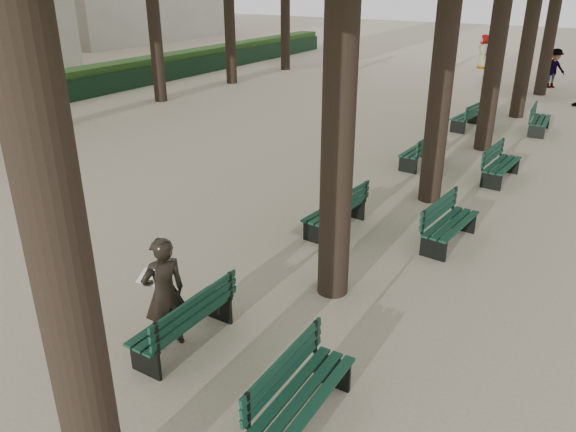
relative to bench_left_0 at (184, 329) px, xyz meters
The scene contains 16 objects.
ground 0.68m from the bench_left_0, 125.72° to the right, with size 120.00×120.00×0.00m, color tan.
bench_left_0 is the anchor object (origin of this frame).
bench_left_1 4.75m from the bench_left_0, 90.00° to the left, with size 0.72×1.84×0.92m.
bench_left_2 9.90m from the bench_left_0, 90.00° to the left, with size 0.65×1.82×0.92m.
bench_left_3 14.72m from the bench_left_0, 90.00° to the left, with size 0.76×1.85×0.92m.
bench_right_0 2.31m from the bench_left_0, 10.86° to the right, with size 0.61×1.81×0.92m.
bench_right_1 5.80m from the bench_left_0, 67.01° to the left, with size 0.72×1.84×0.92m.
bench_right_2 10.03m from the bench_left_0, 76.94° to the left, with size 0.68×1.83×0.92m.
bench_right_3 15.59m from the bench_left_0, 81.64° to the left, with size 0.68×1.83×0.92m.
man_with_map 0.64m from the bench_left_0, 150.91° to the right, with size 0.74×0.78×1.74m.
pedestrian_a 26.21m from the bench_left_0, 99.94° to the left, with size 0.93×0.38×1.91m, color #262628.
pedestrian_b 24.56m from the bench_left_0, 86.98° to the left, with size 1.17×0.36×1.80m, color #262628.
pedestrian_d 28.97m from the bench_left_0, 96.00° to the left, with size 0.91×0.37×1.86m, color #262628.
pedestrian_e 24.61m from the bench_left_0, 111.41° to the left, with size 1.78×0.38×1.92m, color #262628.
fence 18.61m from the bench_left_0, 145.68° to the left, with size 0.08×42.00×0.90m, color black.
hedge 19.19m from the bench_left_0, 146.86° to the left, with size 1.20×42.00×1.20m, color #1F4216.
Camera 1 is at (5.25, -4.48, 5.03)m, focal length 35.00 mm.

